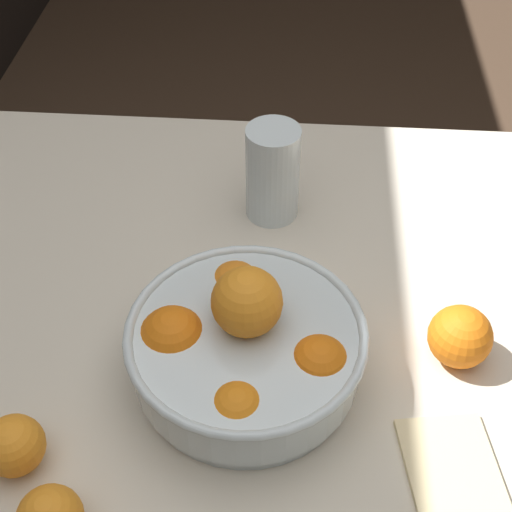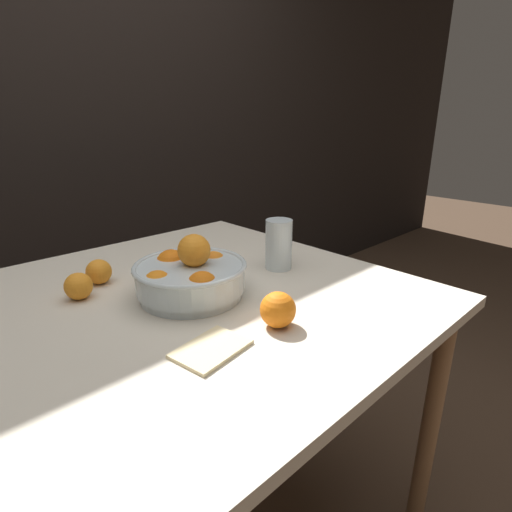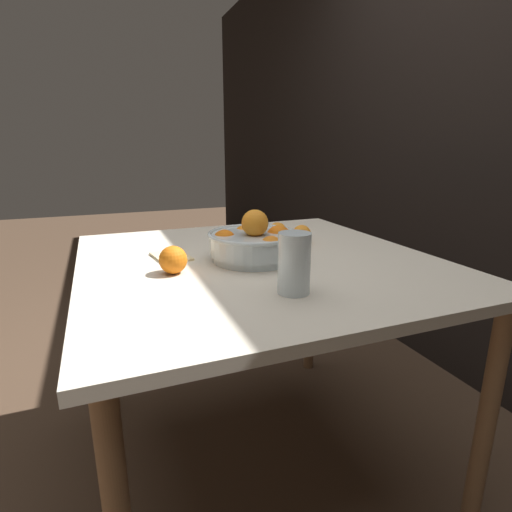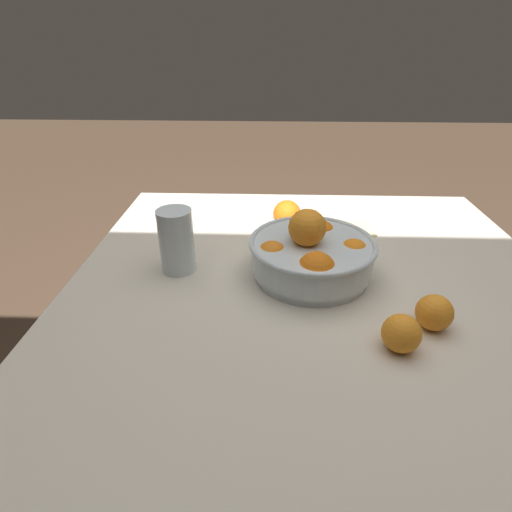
{
  "view_description": "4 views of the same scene",
  "coord_description": "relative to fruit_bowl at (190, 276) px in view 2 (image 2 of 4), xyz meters",
  "views": [
    {
      "loc": [
        -0.51,
        -0.07,
        1.5
      ],
      "look_at": [
        0.16,
        -0.02,
        0.84
      ],
      "focal_mm": 50.0,
      "sensor_mm": 36.0,
      "label": 1
    },
    {
      "loc": [
        -0.51,
        -0.81,
        1.21
      ],
      "look_at": [
        0.2,
        -0.06,
        0.85
      ],
      "focal_mm": 28.0,
      "sensor_mm": 36.0,
      "label": 2
    },
    {
      "loc": [
        1.14,
        -0.46,
        1.13
      ],
      "look_at": [
        0.13,
        -0.06,
        0.83
      ],
      "focal_mm": 28.0,
      "sensor_mm": 36.0,
      "label": 3
    },
    {
      "loc": [
        0.11,
        0.77,
        1.27
      ],
      "look_at": [
        0.13,
        0.01,
        0.84
      ],
      "focal_mm": 28.0,
      "sensor_mm": 36.0,
      "label": 4
    }
  ],
  "objects": [
    {
      "name": "napkin",
      "position": [
        -0.12,
        -0.24,
        -0.05
      ],
      "size": [
        0.16,
        0.12,
        0.01
      ],
      "primitive_type": "cube",
      "rotation": [
        0.0,
        0.0,
        0.16
      ],
      "color": "beige",
      "rests_on": "dining_table"
    },
    {
      "name": "orange_loose_near_bowl",
      "position": [
        0.05,
        -0.26,
        -0.01
      ],
      "size": [
        0.08,
        0.08,
        0.08
      ],
      "primitive_type": "sphere",
      "color": "orange",
      "rests_on": "dining_table"
    },
    {
      "name": "dining_table",
      "position": [
        -0.01,
        0.02,
        -0.14
      ],
      "size": [
        1.12,
        1.09,
        0.78
      ],
      "color": "beige",
      "rests_on": "ground_plane"
    },
    {
      "name": "orange_loose_front",
      "position": [
        -0.21,
        0.18,
        -0.02
      ],
      "size": [
        0.07,
        0.07,
        0.07
      ],
      "primitive_type": "sphere",
      "color": "orange",
      "rests_on": "dining_table"
    },
    {
      "name": "orange_loose_aside",
      "position": [
        -0.14,
        0.24,
        -0.02
      ],
      "size": [
        0.07,
        0.07,
        0.07
      ],
      "primitive_type": "sphere",
      "color": "orange",
      "rests_on": "dining_table"
    },
    {
      "name": "back_wall",
      "position": [
        -0.01,
        1.17,
        0.47
      ],
      "size": [
        8.0,
        0.05,
        2.6
      ],
      "primitive_type": "cube",
      "color": "black",
      "rests_on": "ground_plane"
    },
    {
      "name": "fruit_bowl",
      "position": [
        0.0,
        0.0,
        0.0
      ],
      "size": [
        0.29,
        0.29,
        0.16
      ],
      "color": "silver",
      "rests_on": "dining_table"
    },
    {
      "name": "juice_glass",
      "position": [
        0.31,
        -0.02,
        0.01
      ],
      "size": [
        0.08,
        0.08,
        0.15
      ],
      "color": "#F4A314",
      "rests_on": "dining_table"
    }
  ]
}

